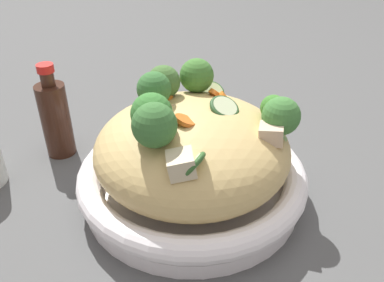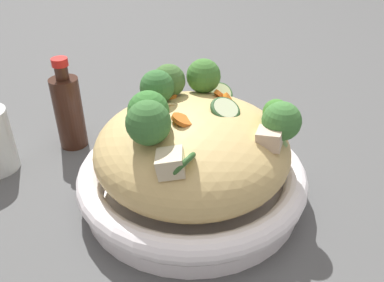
{
  "view_description": "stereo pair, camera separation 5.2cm",
  "coord_description": "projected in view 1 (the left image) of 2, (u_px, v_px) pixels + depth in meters",
  "views": [
    {
      "loc": [
        -0.13,
        0.42,
        0.37
      ],
      "look_at": [
        0.0,
        0.0,
        0.09
      ],
      "focal_mm": 37.22,
      "sensor_mm": 36.0,
      "label": 1
    },
    {
      "loc": [
        -0.18,
        0.4,
        0.37
      ],
      "look_at": [
        0.0,
        0.0,
        0.09
      ],
      "focal_mm": 37.22,
      "sensor_mm": 36.0,
      "label": 2
    }
  ],
  "objects": [
    {
      "name": "ground_plane",
      "position": [
        192.0,
        194.0,
        0.57
      ],
      "size": [
        3.0,
        3.0,
        0.0
      ],
      "primitive_type": "plane",
      "color": "#4F504F"
    },
    {
      "name": "soy_sauce_bottle",
      "position": [
        55.0,
        118.0,
        0.63
      ],
      "size": [
        0.05,
        0.05,
        0.15
      ],
      "color": "#381E14",
      "rests_on": "ground_plane"
    },
    {
      "name": "zucchini_slices",
      "position": [
        212.0,
        118.0,
        0.5
      ],
      "size": [
        0.09,
        0.24,
        0.04
      ],
      "color": "beige",
      "rests_on": "serving_bowl"
    },
    {
      "name": "serving_bowl",
      "position": [
        192.0,
        179.0,
        0.55
      ],
      "size": [
        0.31,
        0.31,
        0.05
      ],
      "color": "white",
      "rests_on": "ground_plane"
    },
    {
      "name": "noodle_heap",
      "position": [
        192.0,
        148.0,
        0.53
      ],
      "size": [
        0.26,
        0.26,
        0.12
      ],
      "color": "tan",
      "rests_on": "serving_bowl"
    },
    {
      "name": "chicken_chunks",
      "position": [
        225.0,
        149.0,
        0.45
      ],
      "size": [
        0.12,
        0.13,
        0.03
      ],
      "color": "beige",
      "rests_on": "serving_bowl"
    },
    {
      "name": "broccoli_florets",
      "position": [
        191.0,
        102.0,
        0.5
      ],
      "size": [
        0.22,
        0.22,
        0.08
      ],
      "color": "#9BBE74",
      "rests_on": "serving_bowl"
    },
    {
      "name": "carrot_coins",
      "position": [
        197.0,
        108.0,
        0.52
      ],
      "size": [
        0.2,
        0.13,
        0.03
      ],
      "color": "orange",
      "rests_on": "serving_bowl"
    }
  ]
}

